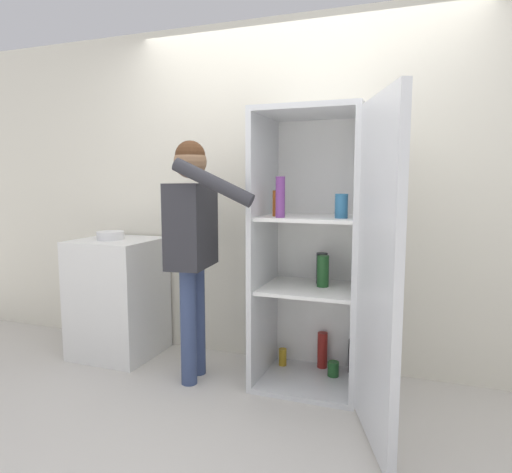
{
  "coord_description": "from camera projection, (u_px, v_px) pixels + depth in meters",
  "views": [
    {
      "loc": [
        0.88,
        -2.3,
        1.38
      ],
      "look_at": [
        -0.2,
        0.63,
        1.0
      ],
      "focal_mm": 32.0,
      "sensor_mm": 36.0,
      "label": 1
    }
  ],
  "objects": [
    {
      "name": "ground_plane",
      "position": [
        251.0,
        423.0,
        2.62
      ],
      "size": [
        12.0,
        12.0,
        0.0
      ],
      "primitive_type": "plane",
      "color": "beige"
    },
    {
      "name": "wall_back",
      "position": [
        297.0,
        195.0,
        3.37
      ],
      "size": [
        7.0,
        0.06,
        2.55
      ],
      "color": "silver",
      "rests_on": "ground_plane"
    },
    {
      "name": "refrigerator",
      "position": [
        326.0,
        256.0,
        2.9
      ],
      "size": [
        0.98,
        1.25,
        1.83
      ],
      "color": "silver",
      "rests_on": "ground_plane"
    },
    {
      "name": "person",
      "position": [
        193.0,
        230.0,
        3.08
      ],
      "size": [
        0.67,
        0.56,
        1.65
      ],
      "color": "#384770",
      "rests_on": "ground_plane"
    },
    {
      "name": "counter",
      "position": [
        118.0,
        297.0,
        3.62
      ],
      "size": [
        0.6,
        0.59,
        0.92
      ],
      "color": "white",
      "rests_on": "ground_plane"
    },
    {
      "name": "bowl",
      "position": [
        110.0,
        235.0,
        3.54
      ],
      "size": [
        0.21,
        0.21,
        0.07
      ],
      "color": "white",
      "rests_on": "counter"
    }
  ]
}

